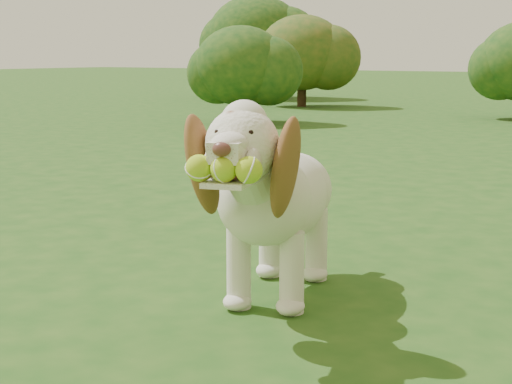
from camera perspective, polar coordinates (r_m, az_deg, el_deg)
The scene contains 5 objects.
ground at distance 3.37m, azimuth 3.84°, elevation -7.33°, with size 80.00×80.00×0.00m, color #1D4A15.
dog at distance 3.16m, azimuth 1.31°, elevation -0.04°, with size 0.69×1.28×0.85m.
shrub_a at distance 11.46m, azimuth -1.10°, elevation 9.16°, with size 1.35×1.35×1.40m.
shrub_g at distance 17.92m, azimuth -0.00°, elevation 11.16°, with size 2.21×2.21×2.29m.
shrub_e at distance 15.06m, azimuth 3.38°, elevation 10.09°, with size 1.67×1.67×1.73m.
Camera 1 is at (1.57, -2.80, 1.01)m, focal length 55.00 mm.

